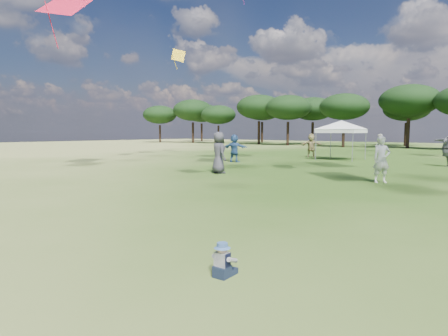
% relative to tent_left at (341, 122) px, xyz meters
% --- Properties ---
extents(tent_left, '(5.47, 5.47, 3.00)m').
position_rel_tent_left_xyz_m(tent_left, '(0.00, 0.00, 0.00)').
color(tent_left, gray).
rests_on(tent_left, ground).
extents(toddler, '(0.32, 0.35, 0.47)m').
position_rel_tent_left_xyz_m(toddler, '(7.23, -21.18, -2.36)').
color(toddler, '#151D30').
rests_on(toddler, ground).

